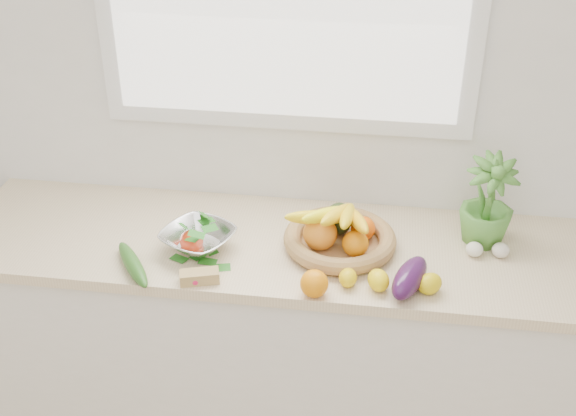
# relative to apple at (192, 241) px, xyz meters

# --- Properties ---
(back_wall) EXTENTS (4.50, 0.02, 2.70)m
(back_wall) POSITION_rel_apple_xyz_m (0.27, 0.40, 0.41)
(back_wall) COLOR white
(back_wall) RESTS_ON ground
(counter_cabinet) EXTENTS (2.20, 0.58, 0.86)m
(counter_cabinet) POSITION_rel_apple_xyz_m (0.27, 0.10, -0.51)
(counter_cabinet) COLOR silver
(counter_cabinet) RESTS_ON ground
(countertop) EXTENTS (2.24, 0.62, 0.04)m
(countertop) POSITION_rel_apple_xyz_m (0.27, 0.10, -0.06)
(countertop) COLOR beige
(countertop) RESTS_ON counter_cabinet
(orange_loose) EXTENTS (0.10, 0.10, 0.09)m
(orange_loose) POSITION_rel_apple_xyz_m (0.43, -0.18, 0.00)
(orange_loose) COLOR orange
(orange_loose) RESTS_ON countertop
(lemon_a) EXTENTS (0.06, 0.07, 0.06)m
(lemon_a) POSITION_rel_apple_xyz_m (0.53, -0.12, -0.01)
(lemon_a) COLOR yellow
(lemon_a) RESTS_ON countertop
(lemon_b) EXTENTS (0.11, 0.11, 0.07)m
(lemon_b) POSITION_rel_apple_xyz_m (0.79, -0.12, -0.01)
(lemon_b) COLOR gold
(lemon_b) RESTS_ON countertop
(lemon_c) EXTENTS (0.09, 0.10, 0.07)m
(lemon_c) POSITION_rel_apple_xyz_m (0.63, -0.12, -0.01)
(lemon_c) COLOR yellow
(lemon_c) RESTS_ON countertop
(apple) EXTENTS (0.09, 0.09, 0.08)m
(apple) POSITION_rel_apple_xyz_m (0.00, 0.00, 0.00)
(apple) COLOR red
(apple) RESTS_ON countertop
(ginger) EXTENTS (0.13, 0.08, 0.04)m
(ginger) POSITION_rel_apple_xyz_m (0.07, -0.17, -0.02)
(ginger) COLOR tan
(ginger) RESTS_ON countertop
(garlic_a) EXTENTS (0.06, 0.06, 0.05)m
(garlic_a) POSITION_rel_apple_xyz_m (0.94, 0.11, -0.02)
(garlic_a) COLOR silver
(garlic_a) RESTS_ON countertop
(garlic_b) EXTENTS (0.07, 0.07, 0.05)m
(garlic_b) POSITION_rel_apple_xyz_m (1.03, 0.11, -0.02)
(garlic_b) COLOR beige
(garlic_b) RESTS_ON countertop
(garlic_c) EXTENTS (0.07, 0.07, 0.05)m
(garlic_c) POSITION_rel_apple_xyz_m (0.72, -0.04, -0.02)
(garlic_c) COLOR white
(garlic_c) RESTS_ON countertop
(eggplant) EXTENTS (0.16, 0.24, 0.09)m
(eggplant) POSITION_rel_apple_xyz_m (0.73, -0.11, 0.00)
(eggplant) COLOR #33103B
(eggplant) RESTS_ON countertop
(cucumber) EXTENTS (0.20, 0.25, 0.05)m
(cucumber) POSITION_rel_apple_xyz_m (-0.16, -0.14, -0.01)
(cucumber) COLOR #1E5B1A
(cucumber) RESTS_ON countertop
(radish) EXTENTS (0.04, 0.04, 0.03)m
(radish) POSITION_rel_apple_xyz_m (0.06, -0.18, -0.02)
(radish) COLOR #D61A4E
(radish) RESTS_ON countertop
(potted_herb) EXTENTS (0.22, 0.22, 0.33)m
(potted_herb) POSITION_rel_apple_xyz_m (0.98, 0.20, 0.11)
(potted_herb) COLOR #488630
(potted_herb) RESTS_ON countertop
(fruit_basket) EXTENTS (0.50, 0.50, 0.19)m
(fruit_basket) POSITION_rel_apple_xyz_m (0.49, 0.09, 0.01)
(fruit_basket) COLOR tan
(fruit_basket) RESTS_ON countertop
(colander_with_spinach) EXTENTS (0.31, 0.31, 0.12)m
(colander_with_spinach) POSITION_rel_apple_xyz_m (0.02, 0.01, 0.02)
(colander_with_spinach) COLOR silver
(colander_with_spinach) RESTS_ON countertop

